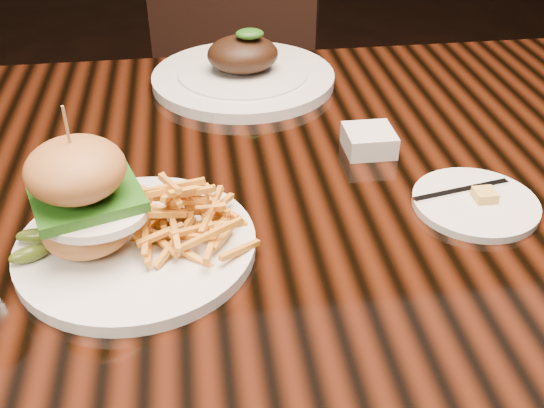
{
  "coord_description": "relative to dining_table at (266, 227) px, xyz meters",
  "views": [
    {
      "loc": [
        -0.09,
        -0.7,
        1.2
      ],
      "look_at": [
        -0.01,
        -0.14,
        0.81
      ],
      "focal_mm": 42.0,
      "sensor_mm": 36.0,
      "label": 1
    }
  ],
  "objects": [
    {
      "name": "burger_plate",
      "position": [
        -0.17,
        -0.13,
        0.13
      ],
      "size": [
        0.27,
        0.27,
        0.18
      ],
      "rotation": [
        0.0,
        0.0,
        0.1
      ],
      "color": "silver",
      "rests_on": "dining_table"
    },
    {
      "name": "chair_far",
      "position": [
        0.0,
        0.89,
        -0.13
      ],
      "size": [
        0.58,
        0.58,
        0.95
      ],
      "rotation": [
        0.0,
        0.0,
        -0.3
      ],
      "color": "black",
      "rests_on": "ground"
    },
    {
      "name": "ramekin",
      "position": [
        0.15,
        0.06,
        0.09
      ],
      "size": [
        0.08,
        0.08,
        0.03
      ],
      "primitive_type": "cube",
      "rotation": [
        0.0,
        0.0,
        -0.16
      ],
      "color": "silver",
      "rests_on": "dining_table"
    },
    {
      "name": "side_saucer",
      "position": [
        0.25,
        -0.09,
        0.08
      ],
      "size": [
        0.15,
        0.15,
        0.02
      ],
      "rotation": [
        0.0,
        0.0,
        -0.33
      ],
      "color": "silver",
      "rests_on": "dining_table"
    },
    {
      "name": "far_dish",
      "position": [
        0.0,
        0.31,
        0.1
      ],
      "size": [
        0.31,
        0.31,
        0.1
      ],
      "rotation": [
        0.0,
        0.0,
        -0.17
      ],
      "color": "silver",
      "rests_on": "dining_table"
    },
    {
      "name": "dining_table",
      "position": [
        0.0,
        0.0,
        0.0
      ],
      "size": [
        1.6,
        0.9,
        0.75
      ],
      "color": "black",
      "rests_on": "ground"
    }
  ]
}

